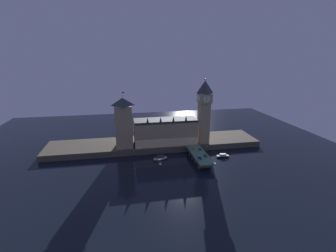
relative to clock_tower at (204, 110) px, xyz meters
name	(u,v)px	position (x,y,z in m)	size (l,w,h in m)	color
ground_plane	(160,162)	(-49.42, -26.76, -40.66)	(400.00, 400.00, 0.00)	black
embankment	(155,144)	(-49.42, 12.24, -37.67)	(220.00, 42.00, 5.98)	#4C4438
parliament_hall	(165,131)	(-38.94, 4.72, -21.92)	(63.58, 22.29, 30.74)	tan
clock_tower	(204,110)	(0.00, 0.00, 0.00)	(12.91, 13.02, 65.77)	tan
victoria_tower	(124,123)	(-80.74, 2.86, -10.03)	(16.55, 16.55, 55.04)	tan
bridge	(200,156)	(-13.53, -31.76, -36.14)	(13.66, 46.00, 6.88)	#4C7560
car_northbound_lead	(193,149)	(-16.53, -20.49, -33.17)	(1.84, 4.31, 1.31)	yellow
car_northbound_trail	(200,158)	(-16.53, -42.13, -33.10)	(2.03, 4.75, 1.46)	navy
car_southbound_lead	(205,156)	(-10.52, -38.87, -33.10)	(2.01, 4.30, 1.46)	#235633
car_southbound_trail	(200,150)	(-10.52, -23.02, -33.17)	(1.91, 4.00, 1.32)	#235633
pedestrian_near_rail	(198,159)	(-19.54, -44.58, -32.86)	(0.38, 0.38, 1.75)	black
pedestrian_mid_walk	(207,154)	(-7.52, -35.37, -32.81)	(0.38, 0.38, 1.83)	black
pedestrian_far_rail	(191,150)	(-19.54, -23.55, -32.82)	(0.38, 0.38, 1.81)	black
street_lamp_near	(198,157)	(-19.94, -46.48, -30.10)	(1.34, 0.60, 5.89)	#2D3333
street_lamp_mid	(207,149)	(-7.12, -31.76, -29.26)	(1.34, 0.60, 7.24)	#2D3333
street_lamp_far	(189,144)	(-19.94, -17.04, -29.47)	(1.34, 0.60, 6.89)	#2D3333
boat_upstream	(160,158)	(-48.72, -23.04, -39.09)	(14.74, 6.82, 4.32)	#B2A893
boat_downstream	(223,156)	(11.08, -27.67, -39.43)	(13.43, 5.19, 3.37)	#28282D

